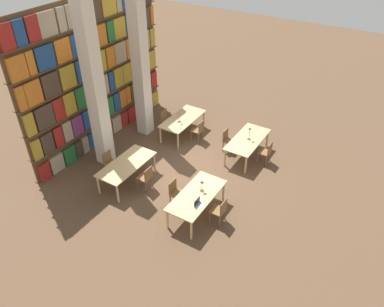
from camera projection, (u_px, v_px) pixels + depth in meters
ground_plane at (189, 168)px, 13.55m from camera, size 40.00×40.00×0.00m
bookshelf_bank at (98, 74)px, 13.63m from camera, size 6.94×0.35×5.50m
pillar_left at (95, 86)px, 12.19m from camera, size 0.49×0.49×6.00m
pillar_center at (140, 62)px, 13.86m from camera, size 0.49×0.49×6.00m
reading_table_0 at (197, 197)px, 11.27m from camera, size 2.13×0.98×0.76m
chair_0 at (220, 210)px, 11.07m from camera, size 0.42×0.40×0.89m
chair_1 at (176, 192)px, 11.73m from camera, size 0.42×0.40×0.89m
desk_lamp_0 at (202, 184)px, 11.22m from camera, size 0.14×0.14×0.39m
laptop at (199, 204)px, 10.83m from camera, size 0.32×0.22×0.21m
reading_table_1 at (248, 141)px, 13.76m from camera, size 2.13×0.98×0.76m
chair_2 at (266, 152)px, 13.52m from camera, size 0.42×0.40×0.89m
chair_3 at (228, 140)px, 14.18m from camera, size 0.42×0.40×0.89m
desk_lamp_1 at (250, 131)px, 13.50m from camera, size 0.14×0.14×0.50m
reading_table_2 at (127, 165)px, 12.54m from camera, size 2.13×0.98×0.76m
chair_4 at (146, 177)px, 12.34m from camera, size 0.42×0.40×0.89m
chair_5 at (110, 162)px, 13.00m from camera, size 0.42×0.40×0.89m
reading_table_3 at (183, 120)px, 14.99m from camera, size 2.13×0.98×0.76m
chair_6 at (199, 130)px, 14.74m from camera, size 0.42×0.40×0.89m
chair_7 at (166, 120)px, 15.40m from camera, size 0.42×0.40×0.89m
desk_lamp_2 at (179, 115)px, 14.53m from camera, size 0.14×0.14×0.46m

